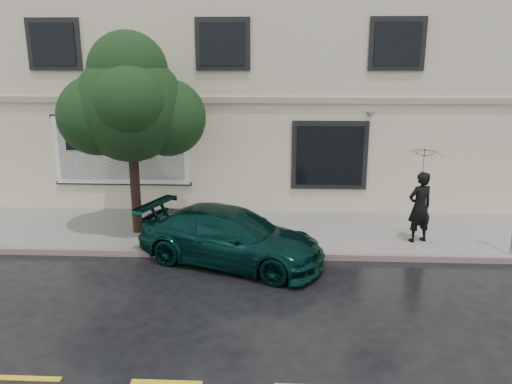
{
  "coord_description": "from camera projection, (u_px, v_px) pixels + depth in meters",
  "views": [
    {
      "loc": [
        1.69,
        -10.03,
        4.81
      ],
      "look_at": [
        1.1,
        2.2,
        1.51
      ],
      "focal_mm": 35.0,
      "sensor_mm": 36.0,
      "label": 1
    }
  ],
  "objects": [
    {
      "name": "ground",
      "position": [
        202.0,
        283.0,
        11.01
      ],
      "size": [
        90.0,
        90.0,
        0.0
      ],
      "primitive_type": "plane",
      "color": "black",
      "rests_on": "ground"
    },
    {
      "name": "sidewalk",
      "position": [
        219.0,
        231.0,
        14.12
      ],
      "size": [
        20.0,
        3.5,
        0.15
      ],
      "primitive_type": "cube",
      "color": "#999791",
      "rests_on": "ground"
    },
    {
      "name": "curb",
      "position": [
        211.0,
        254.0,
        12.43
      ],
      "size": [
        20.0,
        0.18,
        0.16
      ],
      "primitive_type": "cube",
      "color": "gray",
      "rests_on": "ground"
    },
    {
      "name": "road_marking",
      "position": [
        167.0,
        383.0,
        7.63
      ],
      "size": [
        19.0,
        0.12,
        0.01
      ],
      "primitive_type": "cube",
      "color": "gold",
      "rests_on": "ground"
    },
    {
      "name": "building",
      "position": [
        236.0,
        94.0,
        18.77
      ],
      "size": [
        20.0,
        8.12,
        7.0
      ],
      "color": "beige",
      "rests_on": "ground"
    },
    {
      "name": "billboard",
      "position": [
        121.0,
        150.0,
        15.37
      ],
      "size": [
        4.3,
        0.16,
        2.2
      ],
      "color": "white",
      "rests_on": "ground"
    },
    {
      "name": "car",
      "position": [
        231.0,
        237.0,
        11.97
      ],
      "size": [
        4.98,
        3.51,
        1.33
      ],
      "primitive_type": "imported",
      "rotation": [
        0.0,
        0.0,
        1.21
      ],
      "color": "black",
      "rests_on": "ground"
    },
    {
      "name": "pedestrian",
      "position": [
        420.0,
        207.0,
        12.88
      ],
      "size": [
        0.8,
        0.66,
        1.87
      ],
      "primitive_type": "imported",
      "rotation": [
        0.0,
        0.0,
        3.5
      ],
      "color": "black",
      "rests_on": "sidewalk"
    },
    {
      "name": "umbrella",
      "position": [
        424.0,
        156.0,
        12.53
      ],
      "size": [
        1.27,
        1.27,
        0.79
      ],
      "primitive_type": "imported",
      "rotation": [
        0.0,
        0.0,
        -0.21
      ],
      "color": "black",
      "rests_on": "pedestrian"
    },
    {
      "name": "street_tree",
      "position": [
        130.0,
        108.0,
        12.97
      ],
      "size": [
        2.86,
        2.86,
        4.85
      ],
      "color": "black",
      "rests_on": "sidewalk"
    }
  ]
}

